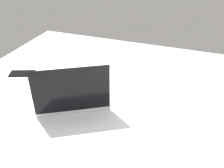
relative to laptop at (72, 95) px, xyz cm
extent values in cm
cube|color=white|center=(-23.64, -12.51, -13.41)|extent=(180.00, 140.00, 18.00)
cube|color=#B7BABC|center=(1.54, -2.62, -3.41)|extent=(40.10, 36.54, 2.00)
cube|color=black|center=(2.30, -3.92, -2.21)|extent=(33.62, 29.34, 0.40)
cube|color=black|center=(-4.03, 6.86, 8.09)|extent=(28.97, 17.56, 21.00)
cube|color=black|center=(40.61, -15.10, -4.01)|extent=(15.52, 11.43, 0.80)
cube|color=black|center=(4.14, -20.68, -4.11)|extent=(12.17, 12.71, 0.60)
camera|label=1|loc=(-49.72, 82.63, 65.67)|focal=39.23mm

